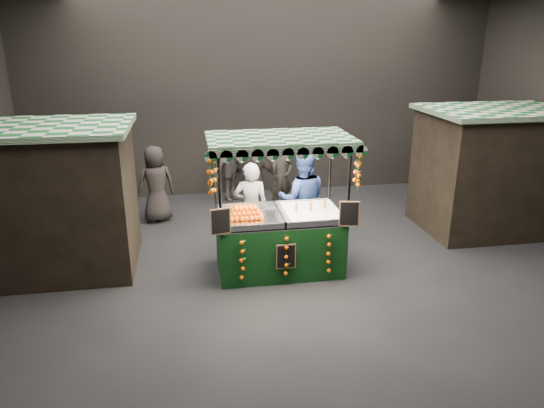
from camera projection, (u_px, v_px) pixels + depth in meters
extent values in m
plane|color=black|center=(305.00, 272.00, 8.89)|extent=(12.00, 12.00, 0.00)
cube|color=black|center=(263.00, 97.00, 12.75)|extent=(12.00, 0.10, 5.00)
cube|color=black|center=(481.00, 270.00, 3.42)|extent=(12.00, 0.10, 5.00)
cube|color=black|center=(49.00, 202.00, 8.72)|extent=(2.80, 2.00, 2.50)
cube|color=#125522|center=(38.00, 128.00, 8.30)|extent=(3.00, 2.20, 0.10)
cube|color=black|center=(492.00, 172.00, 10.59)|extent=(2.80, 2.00, 2.50)
cube|color=#125522|center=(501.00, 111.00, 10.17)|extent=(3.00, 2.20, 0.10)
cube|color=black|center=(279.00, 244.00, 8.86)|extent=(2.16, 1.18, 0.98)
cube|color=silver|center=(279.00, 217.00, 8.69)|extent=(2.16, 1.18, 0.04)
cylinder|color=black|center=(221.00, 223.00, 7.95)|extent=(0.05, 0.05, 2.36)
cylinder|color=black|center=(347.00, 215.00, 8.28)|extent=(0.05, 0.05, 2.36)
cylinder|color=black|center=(217.00, 201.00, 8.99)|extent=(0.05, 0.05, 2.36)
cylinder|color=black|center=(329.00, 195.00, 9.33)|extent=(0.05, 0.05, 2.36)
cube|color=#125522|center=(280.00, 139.00, 8.24)|extent=(2.41, 1.42, 0.08)
cube|color=silver|center=(312.00, 212.00, 8.77)|extent=(0.96, 1.06, 0.08)
cube|color=black|center=(221.00, 221.00, 7.87)|extent=(0.33, 0.09, 0.43)
cube|color=black|center=(349.00, 214.00, 8.21)|extent=(0.33, 0.09, 0.43)
cube|color=black|center=(286.00, 256.00, 8.26)|extent=(0.33, 0.02, 0.43)
imported|color=slate|center=(251.00, 208.00, 9.46)|extent=(0.72, 0.54, 1.80)
imported|color=navy|center=(302.00, 199.00, 9.70)|extent=(1.05, 0.87, 1.96)
imported|color=#292521|center=(281.00, 177.00, 11.64)|extent=(0.75, 0.65, 1.73)
imported|color=black|center=(456.00, 187.00, 10.91)|extent=(1.06, 0.99, 1.73)
imported|color=#282320|center=(255.00, 180.00, 11.33)|extent=(1.12, 0.66, 1.80)
imported|color=#2E2726|center=(232.00, 167.00, 12.49)|extent=(1.27, 1.21, 1.74)
imported|color=#2E2725|center=(156.00, 184.00, 11.11)|extent=(0.98, 0.79, 1.73)
imported|color=#292622|center=(449.00, 163.00, 12.52)|extent=(0.82, 1.85, 1.92)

